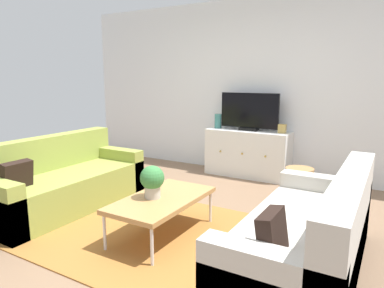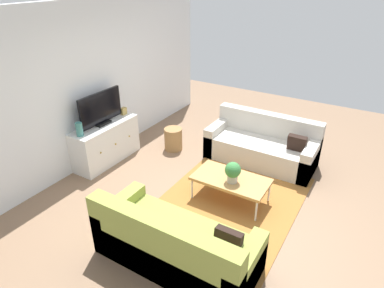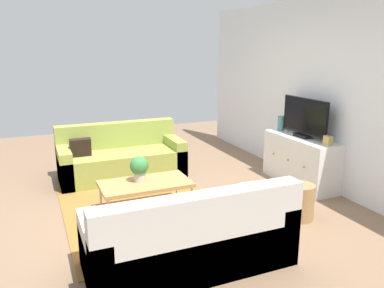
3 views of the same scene
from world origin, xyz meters
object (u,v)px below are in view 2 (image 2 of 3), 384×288
(flat_screen_tv, at_px, (101,109))
(glass_vase, at_px, (79,129))
(potted_plant, at_px, (233,171))
(tv_console, at_px, (106,143))
(wicker_basket, at_px, (173,139))
(coffee_table, at_px, (231,180))
(couch_left_side, at_px, (173,247))
(couch_right_side, at_px, (263,146))
(mantel_clock, at_px, (124,111))

(flat_screen_tv, xyz_separation_m, glass_vase, (-0.52, -0.02, -0.17))
(potted_plant, relative_size, tv_console, 0.24)
(flat_screen_tv, distance_m, wicker_basket, 1.48)
(tv_console, relative_size, wicker_basket, 3.01)
(coffee_table, bearing_deg, couch_left_side, 179.09)
(glass_vase, bearing_deg, potted_plant, -77.96)
(coffee_table, xyz_separation_m, wicker_basket, (0.90, 1.63, -0.15))
(couch_left_side, bearing_deg, potted_plant, -2.99)
(couch_right_side, relative_size, mantel_clock, 14.53)
(couch_left_side, bearing_deg, mantel_clock, 51.04)
(coffee_table, distance_m, flat_screen_tv, 2.50)
(coffee_table, xyz_separation_m, glass_vase, (-0.59, 2.40, 0.47))
(mantel_clock, height_order, wicker_basket, mantel_clock)
(flat_screen_tv, bearing_deg, potted_plant, -89.93)
(flat_screen_tv, bearing_deg, wicker_basket, -39.11)
(potted_plant, distance_m, glass_vase, 2.52)
(potted_plant, xyz_separation_m, tv_console, (-0.00, 2.45, -0.20))
(flat_screen_tv, xyz_separation_m, mantel_clock, (0.52, -0.02, -0.22))
(flat_screen_tv, distance_m, mantel_clock, 0.56)
(flat_screen_tv, relative_size, glass_vase, 4.01)
(couch_right_side, height_order, coffee_table, couch_right_side)
(couch_right_side, height_order, potted_plant, couch_right_side)
(tv_console, xyz_separation_m, mantel_clock, (0.52, 0.00, 0.42))
(couch_left_side, height_order, coffee_table, couch_left_side)
(couch_left_side, relative_size, couch_right_side, 1.00)
(glass_vase, distance_m, mantel_clock, 1.04)
(coffee_table, distance_m, tv_console, 2.40)
(couch_left_side, relative_size, flat_screen_tv, 2.07)
(couch_right_side, relative_size, coffee_table, 1.72)
(couch_right_side, height_order, tv_console, couch_right_side)
(couch_left_side, relative_size, coffee_table, 1.72)
(couch_left_side, relative_size, wicker_basket, 4.45)
(mantel_clock, distance_m, wicker_basket, 1.06)
(tv_console, xyz_separation_m, glass_vase, (-0.52, 0.00, 0.47))
(tv_console, distance_m, mantel_clock, 0.67)
(coffee_table, bearing_deg, wicker_basket, 61.00)
(couch_left_side, bearing_deg, tv_console, 59.45)
(flat_screen_tv, bearing_deg, couch_right_side, -58.52)
(wicker_basket, bearing_deg, couch_right_side, -72.96)
(potted_plant, distance_m, mantel_clock, 2.51)
(mantel_clock, bearing_deg, glass_vase, 180.00)
(tv_console, height_order, mantel_clock, mantel_clock)
(couch_right_side, distance_m, flat_screen_tv, 2.90)
(tv_console, height_order, glass_vase, glass_vase)
(mantel_clock, bearing_deg, tv_console, -179.99)
(couch_right_side, bearing_deg, couch_left_side, 180.00)
(couch_right_side, xyz_separation_m, flat_screen_tv, (-1.47, 2.39, 0.72))
(wicker_basket, bearing_deg, flat_screen_tv, 140.89)
(tv_console, distance_m, glass_vase, 0.70)
(coffee_table, relative_size, potted_plant, 3.52)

